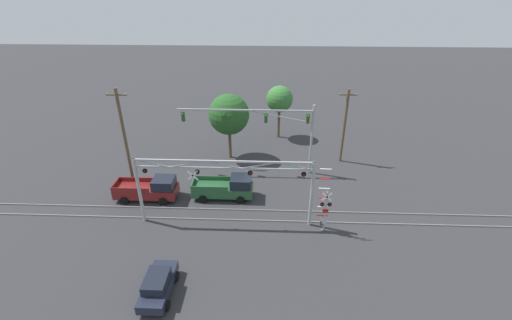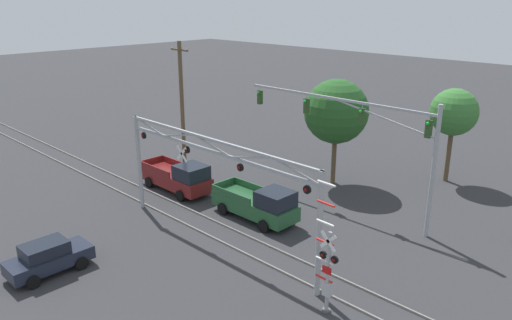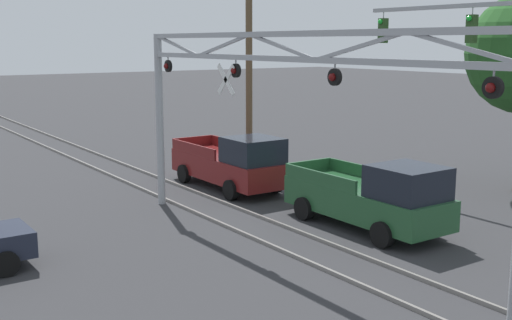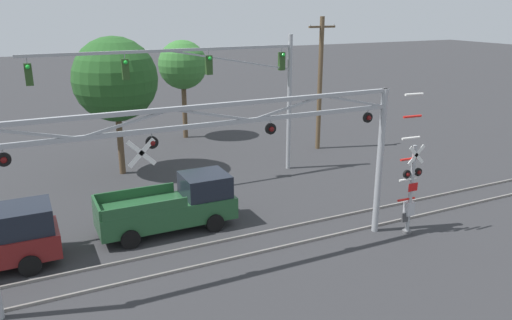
{
  "view_description": "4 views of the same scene",
  "coord_description": "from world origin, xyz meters",
  "px_view_note": "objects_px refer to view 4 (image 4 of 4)",
  "views": [
    {
      "loc": [
        3.39,
        -7.96,
        17.61
      ],
      "look_at": [
        2.34,
        17.13,
        4.4
      ],
      "focal_mm": 24.0,
      "sensor_mm": 36.0,
      "label": 1
    },
    {
      "loc": [
        18.08,
        -0.95,
        12.43
      ],
      "look_at": [
        0.97,
        16.51,
        4.35
      ],
      "focal_mm": 35.0,
      "sensor_mm": 36.0,
      "label": 2
    },
    {
      "loc": [
        12.75,
        4.87,
        5.48
      ],
      "look_at": [
        -0.21,
        13.81,
        2.58
      ],
      "focal_mm": 45.0,
      "sensor_mm": 36.0,
      "label": 3
    },
    {
      "loc": [
        -5.48,
        -0.06,
        8.67
      ],
      "look_at": [
        2.01,
        15.5,
        3.31
      ],
      "focal_mm": 35.0,
      "sensor_mm": 36.0,
      "label": 4
    }
  ],
  "objects_px": {
    "crossing_gantry": "(214,155)",
    "crossing_signal_mast": "(410,188)",
    "traffic_signal_span": "(224,79)",
    "background_tree_beyond_span": "(115,79)",
    "utility_pole_right": "(320,82)",
    "background_tree_far_left_verge": "(183,65)",
    "pickup_truck_lead": "(175,205)"
  },
  "relations": [
    {
      "from": "crossing_signal_mast",
      "to": "background_tree_far_left_verge",
      "type": "height_order",
      "value": "background_tree_far_left_verge"
    },
    {
      "from": "traffic_signal_span",
      "to": "background_tree_far_left_verge",
      "type": "distance_m",
      "value": 9.05
    },
    {
      "from": "traffic_signal_span",
      "to": "background_tree_beyond_span",
      "type": "bearing_deg",
      "value": 146.62
    },
    {
      "from": "crossing_gantry",
      "to": "crossing_signal_mast",
      "type": "height_order",
      "value": "crossing_gantry"
    },
    {
      "from": "crossing_signal_mast",
      "to": "pickup_truck_lead",
      "type": "xyz_separation_m",
      "value": [
        -8.14,
        4.42,
        -0.91
      ]
    },
    {
      "from": "crossing_gantry",
      "to": "traffic_signal_span",
      "type": "distance_m",
      "value": 9.46
    },
    {
      "from": "crossing_gantry",
      "to": "crossing_signal_mast",
      "type": "relative_size",
      "value": 2.45
    },
    {
      "from": "crossing_signal_mast",
      "to": "crossing_gantry",
      "type": "bearing_deg",
      "value": 174.78
    },
    {
      "from": "crossing_gantry",
      "to": "background_tree_far_left_verge",
      "type": "relative_size",
      "value": 2.11
    },
    {
      "from": "crossing_gantry",
      "to": "background_tree_beyond_span",
      "type": "height_order",
      "value": "background_tree_beyond_span"
    },
    {
      "from": "utility_pole_right",
      "to": "background_tree_beyond_span",
      "type": "xyz_separation_m",
      "value": [
        -12.15,
        0.38,
        0.88
      ]
    },
    {
      "from": "traffic_signal_span",
      "to": "background_tree_far_left_verge",
      "type": "xyz_separation_m",
      "value": [
        0.73,
        9.01,
        -0.28
      ]
    },
    {
      "from": "traffic_signal_span",
      "to": "pickup_truck_lead",
      "type": "relative_size",
      "value": 2.42
    },
    {
      "from": "background_tree_beyond_span",
      "to": "background_tree_far_left_verge",
      "type": "height_order",
      "value": "background_tree_beyond_span"
    },
    {
      "from": "crossing_signal_mast",
      "to": "background_tree_beyond_span",
      "type": "xyz_separation_m",
      "value": [
        -8.67,
        12.4,
        3.15
      ]
    },
    {
      "from": "crossing_gantry",
      "to": "utility_pole_right",
      "type": "distance_m",
      "value": 15.97
    },
    {
      "from": "utility_pole_right",
      "to": "background_tree_beyond_span",
      "type": "height_order",
      "value": "utility_pole_right"
    },
    {
      "from": "pickup_truck_lead",
      "to": "utility_pole_right",
      "type": "xyz_separation_m",
      "value": [
        11.62,
        7.6,
        3.18
      ]
    },
    {
      "from": "crossing_gantry",
      "to": "crossing_signal_mast",
      "type": "bearing_deg",
      "value": -5.22
    },
    {
      "from": "crossing_signal_mast",
      "to": "utility_pole_right",
      "type": "height_order",
      "value": "utility_pole_right"
    },
    {
      "from": "crossing_gantry",
      "to": "pickup_truck_lead",
      "type": "relative_size",
      "value": 2.54
    },
    {
      "from": "utility_pole_right",
      "to": "crossing_signal_mast",
      "type": "bearing_deg",
      "value": -106.15
    },
    {
      "from": "background_tree_beyond_span",
      "to": "background_tree_far_left_verge",
      "type": "xyz_separation_m",
      "value": [
        5.46,
        5.89,
        -0.15
      ]
    },
    {
      "from": "traffic_signal_span",
      "to": "pickup_truck_lead",
      "type": "xyz_separation_m",
      "value": [
        -4.21,
        -4.86,
        -4.19
      ]
    },
    {
      "from": "crossing_gantry",
      "to": "pickup_truck_lead",
      "type": "distance_m",
      "value": 4.83
    },
    {
      "from": "crossing_gantry",
      "to": "pickup_truck_lead",
      "type": "bearing_deg",
      "value": 95.43
    },
    {
      "from": "crossing_signal_mast",
      "to": "utility_pole_right",
      "type": "bearing_deg",
      "value": 73.85
    },
    {
      "from": "crossing_gantry",
      "to": "utility_pole_right",
      "type": "height_order",
      "value": "utility_pole_right"
    },
    {
      "from": "traffic_signal_span",
      "to": "background_tree_beyond_span",
      "type": "distance_m",
      "value": 5.68
    },
    {
      "from": "background_tree_beyond_span",
      "to": "utility_pole_right",
      "type": "bearing_deg",
      "value": -1.78
    },
    {
      "from": "crossing_gantry",
      "to": "utility_pole_right",
      "type": "bearing_deg",
      "value": 45.11
    },
    {
      "from": "crossing_signal_mast",
      "to": "traffic_signal_span",
      "type": "bearing_deg",
      "value": 112.96
    }
  ]
}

